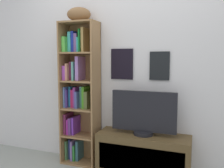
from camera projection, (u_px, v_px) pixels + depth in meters
The scene contains 5 objects.
back_wall at pixel (123, 64), 2.87m from camera, with size 4.80×0.08×2.52m.
bookshelf at pixel (78, 93), 2.97m from camera, with size 0.46×0.27×1.76m.
football at pixel (79, 14), 2.83m from camera, with size 0.29×0.17×0.17m, color brown.
tv_stand at pixel (143, 155), 2.68m from camera, with size 1.04×0.35×0.47m.
television at pixel (144, 113), 2.63m from camera, with size 0.73×0.22×0.49m.
Camera 1 is at (0.88, -1.62, 1.32)m, focal length 37.91 mm.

